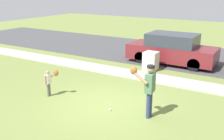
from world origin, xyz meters
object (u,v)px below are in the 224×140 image
object	(u,v)px
person_child	(50,79)
baseball	(110,110)
parked_suv_maroon	(172,49)
person_adult	(149,85)
utility_cabinet	(151,61)

from	to	relation	value
person_child	baseball	world-z (taller)	person_child
person_child	parked_suv_maroon	world-z (taller)	parked_suv_maroon
baseball	parked_suv_maroon	distance (m)	6.89
person_adult	parked_suv_maroon	world-z (taller)	person_adult
person_adult	utility_cabinet	bearing A→B (deg)	-72.84
person_adult	person_child	size ratio (longest dim) A/B	1.62
person_adult	baseball	bearing A→B (deg)	5.44
utility_cabinet	parked_suv_maroon	xyz separation A→B (m)	(0.46, 1.76, 0.32)
baseball	parked_suv_maroon	bearing A→B (deg)	92.14
utility_cabinet	person_child	bearing A→B (deg)	-110.35
person_adult	utility_cabinet	world-z (taller)	person_adult
baseball	utility_cabinet	distance (m)	5.16
person_adult	utility_cabinet	distance (m)	5.28
person_child	baseball	bearing A→B (deg)	-3.85
utility_cabinet	parked_suv_maroon	world-z (taller)	parked_suv_maroon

